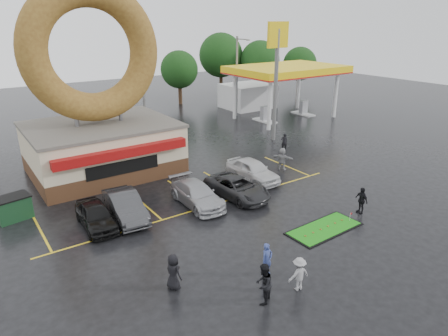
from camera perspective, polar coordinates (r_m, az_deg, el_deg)
ground at (r=22.12m, az=2.23°, el=-8.75°), size 120.00×120.00×0.00m
donut_shop at (r=30.29m, az=-17.45°, el=7.51°), size 10.20×8.70×13.50m
gas_station at (r=48.69m, az=6.46°, el=12.04°), size 12.30×13.65×5.90m
shell_sign at (r=36.99m, az=7.56°, el=15.06°), size 2.20×0.36×10.60m
streetlight_mid at (r=39.97m, az=-11.46°, el=11.48°), size 0.40×2.21×9.00m
streetlight_right at (r=46.81m, az=1.90°, el=13.15°), size 0.40×2.21×9.00m
tree_far_a at (r=59.22m, az=5.14°, el=15.04°), size 5.60×5.60×8.00m
tree_far_b at (r=61.85m, az=10.77°, el=14.40°), size 4.90×4.90×7.00m
tree_far_c at (r=59.95m, az=-0.44°, el=15.81°), size 6.30×6.30×9.00m
tree_far_d at (r=54.23m, az=-6.41°, el=13.80°), size 4.90×4.90×7.00m
car_black at (r=23.14m, az=-17.82°, el=-6.47°), size 1.81×4.13×1.38m
car_dgrey at (r=23.67m, az=-13.95°, el=-5.27°), size 1.97×4.68×1.50m
car_silver at (r=24.66m, az=-3.88°, el=-3.77°), size 2.04×4.75×1.36m
car_grey at (r=25.63m, az=1.88°, el=-2.80°), size 2.69×4.97×1.32m
car_white at (r=28.27m, az=4.11°, el=-0.32°), size 1.97×4.57×1.54m
person_blue at (r=18.28m, az=6.16°, el=-12.87°), size 0.60×0.41×1.57m
person_blackjkt at (r=16.67m, az=5.65°, el=-16.16°), size 1.09×1.03×1.77m
person_hoodie at (r=17.63m, az=10.65°, el=-14.66°), size 1.05×0.69×1.52m
person_bystander at (r=17.50m, az=-7.25°, el=-14.51°), size 0.71×0.91×1.64m
person_cameraman at (r=24.89m, az=19.03°, el=-4.36°), size 0.57×1.01×1.61m
person_walker_near at (r=30.54m, az=8.32°, el=1.30°), size 1.23×1.63×1.71m
person_walker_far at (r=35.07m, az=8.60°, el=3.69°), size 0.68×0.61×1.56m
dumpster at (r=25.88m, az=-27.91°, el=-5.14°), size 1.99×1.52×1.30m
putting_green at (r=22.79m, az=14.13°, el=-8.38°), size 4.45×2.02×0.55m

